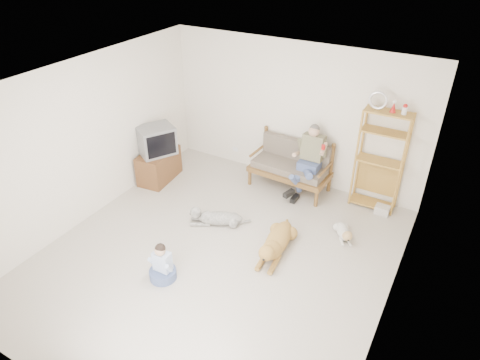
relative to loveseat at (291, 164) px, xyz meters
The scene contains 17 objects.
floor 2.48m from the loveseat, 93.63° to the right, with size 5.50×5.50×0.00m, color beige.
ceiling 3.29m from the loveseat, 93.63° to the right, with size 5.50×5.50×0.00m, color white.
wall_back 0.94m from the loveseat, 115.28° to the left, with size 5.00×5.00×0.00m, color white.
wall_front 5.25m from the loveseat, 91.70° to the right, with size 5.00×5.00×0.00m, color white.
wall_left 3.70m from the loveseat, 137.58° to the right, with size 5.50×5.50×0.00m, color white.
wall_right 3.48m from the loveseat, 45.94° to the right, with size 5.50×5.50×0.00m, color white.
loveseat is the anchor object (origin of this frame).
man 0.43m from the loveseat, 26.39° to the right, with size 0.52×0.75×1.21m.
etagere 1.63m from the loveseat, ahead, with size 0.81×0.35×2.13m.
book_stack 1.84m from the loveseat, ahead, with size 0.24×0.18×0.16m, color white.
tv_stand 2.60m from the loveseat, 156.54° to the right, with size 0.59×0.95×0.60m.
crt_tv 2.60m from the loveseat, 155.83° to the right, with size 0.77×0.82×0.54m.
wall_outlet 1.45m from the loveseat, 167.53° to the left, with size 0.12×0.02×0.08m, color white.
golden_retriever 2.00m from the loveseat, 72.81° to the right, with size 0.44×1.38×0.42m.
shaggy_dog 1.89m from the loveseat, 109.66° to the right, with size 0.98×0.60×0.32m.
terrier 1.80m from the loveseat, 36.34° to the right, with size 0.42×0.59×0.25m.
child 3.27m from the loveseat, 100.40° to the right, with size 0.39×0.39×0.62m.
Camera 1 is at (2.78, -4.20, 4.47)m, focal length 32.00 mm.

